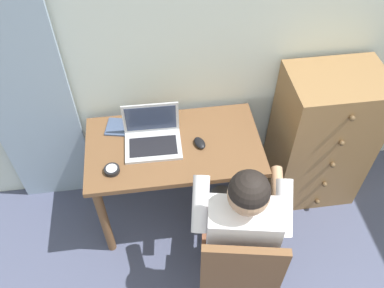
{
  "coord_description": "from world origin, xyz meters",
  "views": [
    {
      "loc": [
        -0.61,
        0.18,
        2.59
      ],
      "look_at": [
        -0.4,
        1.73,
        0.83
      ],
      "focal_mm": 37.87,
      "sensor_mm": 36.0,
      "label": 1
    }
  ],
  "objects": [
    {
      "name": "desk",
      "position": [
        -0.5,
        1.83,
        0.61
      ],
      "size": [
        1.08,
        0.6,
        0.73
      ],
      "color": "brown",
      "rests_on": "ground_plane"
    },
    {
      "name": "wall_back",
      "position": [
        0.0,
        2.2,
        1.25
      ],
      "size": [
        4.8,
        0.05,
        2.5
      ],
      "primitive_type": "cube",
      "color": "silver",
      "rests_on": "ground_plane"
    },
    {
      "name": "person_seated",
      "position": [
        -0.19,
        1.3,
        0.66
      ],
      "size": [
        0.6,
        0.64,
        1.18
      ],
      "color": "#4C4C4C",
      "rests_on": "ground_plane"
    },
    {
      "name": "desk_clock",
      "position": [
        -0.87,
        1.67,
        0.75
      ],
      "size": [
        0.09,
        0.09,
        0.03
      ],
      "color": "black",
      "rests_on": "desk"
    },
    {
      "name": "curtain_panel",
      "position": [
        -1.35,
        2.13,
        1.12
      ],
      "size": [
        0.53,
        0.03,
        2.23
      ],
      "primitive_type": "cube",
      "color": "#8EA3B7",
      "rests_on": "ground_plane"
    },
    {
      "name": "dresser",
      "position": [
        0.52,
        1.92,
        0.53
      ],
      "size": [
        0.61,
        0.47,
        1.07
      ],
      "color": "olive",
      "rests_on": "ground_plane"
    },
    {
      "name": "notebook_pad",
      "position": [
        -0.8,
        2.01,
        0.74
      ],
      "size": [
        0.24,
        0.19,
        0.01
      ],
      "primitive_type": "cube",
      "rotation": [
        0.0,
        0.0,
        -0.21
      ],
      "color": "#3D4C6B",
      "rests_on": "desk"
    },
    {
      "name": "chair",
      "position": [
        -0.22,
        1.12,
        0.48
      ],
      "size": [
        0.49,
        0.47,
        0.87
      ],
      "color": "brown",
      "rests_on": "ground_plane"
    },
    {
      "name": "computer_mouse",
      "position": [
        -0.34,
        1.8,
        0.75
      ],
      "size": [
        0.09,
        0.11,
        0.03
      ],
      "primitive_type": "ellipsoid",
      "rotation": [
        0.0,
        0.0,
        0.3
      ],
      "color": "black",
      "rests_on": "desk"
    },
    {
      "name": "laptop",
      "position": [
        -0.62,
        1.87,
        0.79
      ],
      "size": [
        0.35,
        0.26,
        0.24
      ],
      "color": "#B7BABF",
      "rests_on": "desk"
    }
  ]
}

